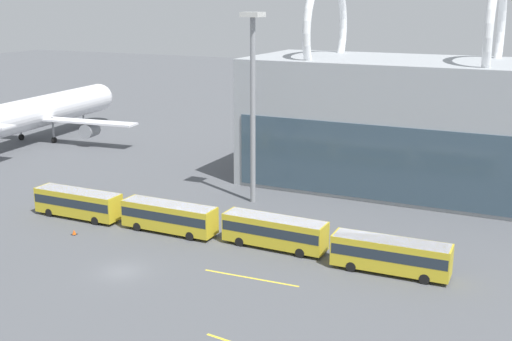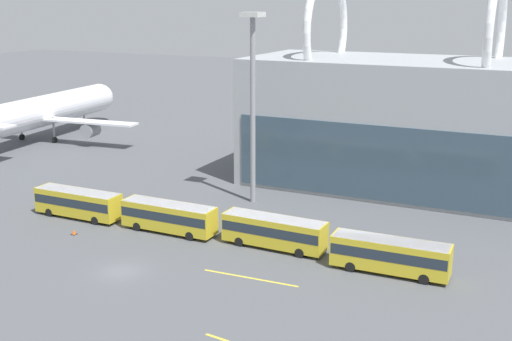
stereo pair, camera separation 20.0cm
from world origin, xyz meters
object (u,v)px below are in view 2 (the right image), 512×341
at_px(floodlight_mast, 253,89).
at_px(traffic_cone_0, 74,232).
at_px(shuttle_bus_2, 274,230).
at_px(shuttle_bus_0, 78,202).
at_px(shuttle_bus_1, 169,215).
at_px(airliner_at_gate_far, 364,124).
at_px(shuttle_bus_3, 390,254).
at_px(airliner_at_gate_near, 40,112).

bearing_deg(floodlight_mast, traffic_cone_0, -123.22).
height_order(shuttle_bus_2, traffic_cone_0, shuttle_bus_2).
height_order(shuttle_bus_2, floodlight_mast, floodlight_mast).
relative_size(shuttle_bus_0, traffic_cone_0, 18.53).
bearing_deg(shuttle_bus_1, airliner_at_gate_far, 78.49).
relative_size(shuttle_bus_2, floodlight_mast, 0.47).
bearing_deg(shuttle_bus_3, traffic_cone_0, -173.45).
xyz_separation_m(airliner_at_gate_far, shuttle_bus_3, (16.04, -45.38, -3.60)).
distance_m(shuttle_bus_2, shuttle_bus_3, 12.77).
distance_m(airliner_at_gate_near, shuttle_bus_2, 69.23).
height_order(airliner_at_gate_far, shuttle_bus_2, airliner_at_gate_far).
xyz_separation_m(airliner_at_gate_near, floodlight_mast, (52.71, -17.37, 9.43)).
relative_size(shuttle_bus_3, traffic_cone_0, 18.64).
distance_m(airliner_at_gate_near, shuttle_bus_1, 58.56).
distance_m(airliner_at_gate_near, floodlight_mast, 56.29).
height_order(airliner_at_gate_near, shuttle_bus_1, airliner_at_gate_near).
relative_size(airliner_at_gate_far, shuttle_bus_1, 3.43).
bearing_deg(shuttle_bus_1, shuttle_bus_3, -0.61).
bearing_deg(airliner_at_gate_far, shuttle_bus_1, -177.52).
xyz_separation_m(airliner_at_gate_far, floodlight_mast, (-5.78, -30.60, 9.27)).
height_order(shuttle_bus_0, floodlight_mast, floodlight_mast).
bearing_deg(shuttle_bus_3, shuttle_bus_1, 177.58).
distance_m(airliner_at_gate_far, shuttle_bus_2, 44.51).
height_order(airliner_at_gate_near, traffic_cone_0, airliner_at_gate_near).
distance_m(shuttle_bus_2, floodlight_mast, 20.84).
distance_m(airliner_at_gate_far, shuttle_bus_0, 50.62).
relative_size(shuttle_bus_3, floodlight_mast, 0.47).
xyz_separation_m(airliner_at_gate_far, shuttle_bus_1, (-9.41, -44.97, -3.60)).
height_order(shuttle_bus_3, traffic_cone_0, shuttle_bus_3).
bearing_deg(shuttle_bus_1, shuttle_bus_2, 3.62).
height_order(shuttle_bus_2, shuttle_bus_3, same).
distance_m(floodlight_mast, traffic_cone_0, 27.68).
distance_m(airliner_at_gate_far, floodlight_mast, 32.49).
bearing_deg(shuttle_bus_2, traffic_cone_0, -163.19).
bearing_deg(shuttle_bus_2, floodlight_mast, 125.12).
xyz_separation_m(shuttle_bus_2, shuttle_bus_3, (12.72, -1.14, 0.00)).
relative_size(airliner_at_gate_near, traffic_cone_0, 72.90).
xyz_separation_m(airliner_at_gate_far, shuttle_bus_2, (3.32, -44.24, -3.60)).
bearing_deg(airliner_at_gate_near, floodlight_mast, -113.84).
height_order(airliner_at_gate_far, floodlight_mast, floodlight_mast).
bearing_deg(airliner_at_gate_far, shuttle_bus_3, -146.25).
relative_size(airliner_at_gate_near, floodlight_mast, 1.84).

